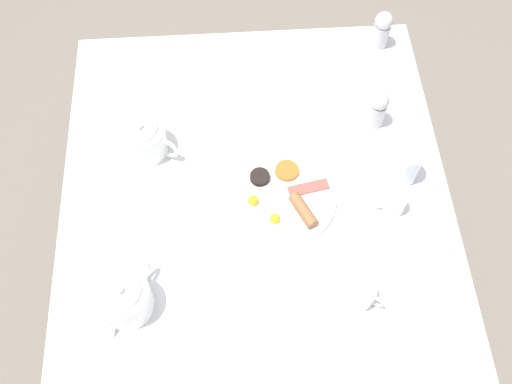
% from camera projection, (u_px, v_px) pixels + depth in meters
% --- Properties ---
extents(ground_plane, '(8.00, 8.00, 0.00)m').
position_uv_depth(ground_plane, '(256.00, 295.00, 2.21)').
color(ground_plane, '#70665B').
extents(table, '(1.01, 1.16, 0.75)m').
position_uv_depth(table, '(256.00, 208.00, 1.62)').
color(table, silver).
rests_on(table, ground_plane).
extents(breakfast_plate, '(0.29, 0.29, 0.04)m').
position_uv_depth(breakfast_plate, '(281.00, 197.00, 1.55)').
color(breakfast_plate, white).
rests_on(breakfast_plate, table).
extents(teapot_near, '(0.19, 0.12, 0.12)m').
position_uv_depth(teapot_near, '(143.00, 139.00, 1.59)').
color(teapot_near, white).
rests_on(teapot_near, table).
extents(teapot_far, '(0.13, 0.18, 0.12)m').
position_uv_depth(teapot_far, '(125.00, 298.00, 1.37)').
color(teapot_far, white).
rests_on(teapot_far, table).
extents(teacup_with_saucer_left, '(0.15, 0.15, 0.06)m').
position_uv_depth(teacup_with_saucer_left, '(356.00, 293.00, 1.40)').
color(teacup_with_saucer_left, white).
rests_on(teacup_with_saucer_left, table).
extents(water_glass_tall, '(0.07, 0.07, 0.11)m').
position_uv_depth(water_glass_tall, '(407.00, 165.00, 1.54)').
color(water_glass_tall, white).
rests_on(water_glass_tall, table).
extents(creamer_jug, '(0.08, 0.06, 0.06)m').
position_uv_depth(creamer_jug, '(394.00, 203.00, 1.51)').
color(creamer_jug, white).
rests_on(creamer_jug, table).
extents(pepper_grinder, '(0.05, 0.05, 0.12)m').
position_uv_depth(pepper_grinder, '(377.00, 108.00, 1.62)').
color(pepper_grinder, '#BCBCC1').
rests_on(pepper_grinder, table).
extents(salt_grinder, '(0.05, 0.05, 0.12)m').
position_uv_depth(salt_grinder, '(382.00, 29.00, 1.77)').
color(salt_grinder, '#BCBCC1').
rests_on(salt_grinder, table).
extents(fork_by_plate, '(0.14, 0.14, 0.00)m').
position_uv_depth(fork_by_plate, '(274.00, 102.00, 1.71)').
color(fork_by_plate, silver).
rests_on(fork_by_plate, table).
extents(knife_by_plate, '(0.17, 0.12, 0.00)m').
position_uv_depth(knife_by_plate, '(258.00, 303.00, 1.41)').
color(knife_by_plate, silver).
rests_on(knife_by_plate, table).
extents(spoon_for_tea, '(0.14, 0.12, 0.00)m').
position_uv_depth(spoon_for_tea, '(442.00, 361.00, 1.35)').
color(spoon_for_tea, silver).
rests_on(spoon_for_tea, table).
extents(fork_spare, '(0.16, 0.04, 0.00)m').
position_uv_depth(fork_spare, '(326.00, 377.00, 1.33)').
color(fork_spare, silver).
rests_on(fork_spare, table).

